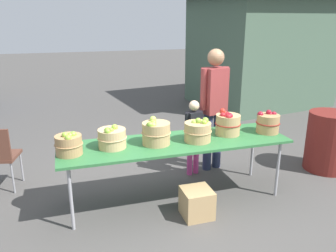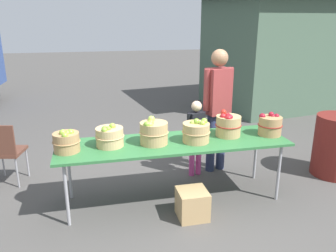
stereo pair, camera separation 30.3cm
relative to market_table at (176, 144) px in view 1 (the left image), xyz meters
name	(u,v)px [view 1 (the left image)]	position (x,y,z in m)	size (l,w,h in m)	color
ground_plane	(175,198)	(0.00, 0.00, -0.71)	(40.00, 40.00, 0.00)	#474442
market_table	(176,144)	(0.00, 0.00, 0.00)	(2.70, 0.76, 0.75)	#2D6B38
apple_basket_green_0	(69,144)	(-1.20, -0.04, 0.15)	(0.30, 0.30, 0.26)	#A87F51
apple_basket_green_1	(112,138)	(-0.74, 0.02, 0.15)	(0.33, 0.33, 0.26)	tan
apple_basket_green_2	(156,133)	(-0.24, -0.01, 0.17)	(0.34, 0.34, 0.31)	tan
apple_basket_green_3	(198,131)	(0.26, -0.06, 0.16)	(0.33, 0.33, 0.28)	tan
apple_basket_red_0	(228,124)	(0.70, 0.06, 0.17)	(0.32, 0.32, 0.31)	tan
apple_basket_red_1	(268,123)	(1.22, -0.02, 0.16)	(0.30, 0.30, 0.28)	#A87F51
vendor_adult	(214,101)	(0.80, 0.70, 0.31)	(0.45, 0.30, 1.74)	#262D4C
child_customer	(194,132)	(0.46, 0.59, -0.08)	(0.28, 0.18, 1.08)	#CC3F8C
food_kiosk	(261,49)	(3.63, 4.13, 0.67)	(3.93, 3.44, 2.74)	#47604C
trash_barrel	(328,141)	(2.39, 0.17, -0.28)	(0.62, 0.62, 0.86)	maroon
produce_crate	(197,203)	(0.11, -0.44, -0.55)	(0.33, 0.33, 0.33)	tan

